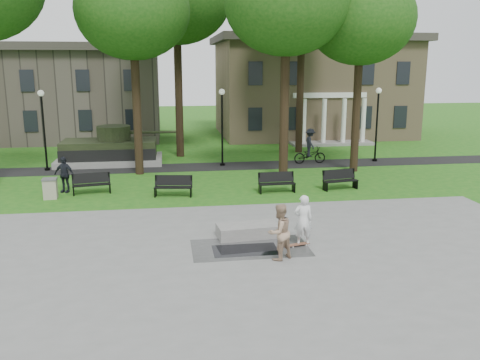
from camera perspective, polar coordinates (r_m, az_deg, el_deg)
The scene contains 25 objects.
ground at distance 19.86m, azimuth 0.52°, elevation -5.21°, with size 120.00×120.00×0.00m, color #1A5814.
plaza at distance 15.25m, azimuth 3.46°, elevation -10.93°, with size 22.00×16.00×0.02m, color gray.
footpath at distance 31.40m, azimuth -2.83°, elevation 1.52°, with size 44.00×2.60×0.01m, color black.
building_right at distance 46.52m, azimuth 7.95°, elevation 10.47°, with size 17.00×12.00×8.60m.
building_left at distance 45.95m, azimuth -18.67°, elevation 8.98°, with size 15.00×10.00×7.20m, color #4C443D.
tree_1 at distance 29.34m, azimuth -11.98°, elevation 18.05°, with size 6.20×6.20×11.63m.
tree_2 at distance 28.08m, azimuth 5.23°, elevation 19.25°, with size 6.60×6.60×12.16m.
tree_3 at distance 30.29m, azimuth 13.43°, elevation 17.12°, with size 6.00×6.00×11.19m.
tree_5 at distance 36.56m, azimuth 7.00°, elevation 18.25°, with size 6.40×6.40×12.44m.
lamp_left at distance 31.94m, azimuth -21.21°, elevation 5.93°, with size 0.36×0.36×4.73m.
lamp_mid at distance 31.32m, azimuth -2.03°, elevation 6.66°, with size 0.36×0.36×4.73m.
lamp_right at distance 33.90m, azimuth 15.14°, elevation 6.70°, with size 0.36×0.36×4.73m.
tank_monument at distance 33.27m, azimuth -14.34°, elevation 3.27°, with size 7.45×3.40×2.40m.
puddle at distance 17.33m, azimuth 0.60°, elevation -7.87°, with size 2.20×1.20×0.00m, color black.
concrete_block at distance 18.58m, azimuth 0.88°, elevation -5.70°, with size 2.20×1.00×0.45m, color gray.
skateboard at distance 17.82m, azimuth 6.60°, elevation -7.25°, with size 0.78×0.20×0.07m, color brown.
skateboarder at distance 17.68m, azimuth 7.10°, elevation -4.49°, with size 0.65×0.43×1.79m, color silver.
friend_watching at distance 16.32m, azimuth 4.44°, elevation -5.84°, with size 0.89×0.69×1.83m, color tan.
pedestrian_walker at distance 26.32m, azimuth -19.14°, elevation 0.59°, with size 1.05×0.44×1.79m, color black.
cyclist at distance 32.55m, azimuth 7.86°, elevation 3.44°, with size 2.05×1.17×2.23m.
park_bench_0 at distance 25.74m, azimuth -16.31°, elevation -0.32°, with size 1.85×0.82×1.00m.
park_bench_1 at distance 24.42m, azimuth -7.52°, elevation -0.61°, with size 1.85×0.80×1.00m.
park_bench_2 at distance 25.00m, azimuth 4.13°, elevation -0.21°, with size 1.82×0.59×1.00m.
park_bench_3 at distance 26.04m, azimuth 11.17°, elevation 0.10°, with size 1.85×0.83×1.00m.
trash_bin at distance 25.40m, azimuth -20.53°, elevation -0.89°, with size 0.71×0.71×0.96m.
Camera 1 is at (-2.90, -18.66, 6.14)m, focal length 38.00 mm.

